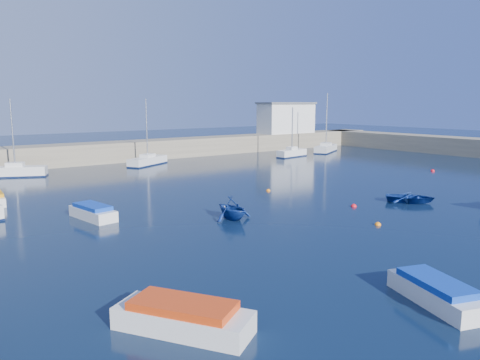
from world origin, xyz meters
TOP-DOWN VIEW (x-y plane):
  - ground at (0.00, 0.00)m, footprint 220.00×220.00m
  - back_wall at (0.00, 46.00)m, footprint 96.00×4.50m
  - right_arm at (44.00, 32.00)m, footprint 4.50×32.00m
  - harbor_office at (30.00, 46.00)m, footprint 10.00×4.00m
  - sailboat_5 at (-14.80, 39.56)m, footprint 6.36×4.21m
  - sailboat_6 at (0.69, 39.78)m, footprint 6.41×4.69m
  - sailboat_7 at (21.62, 35.54)m, footprint 5.48×2.33m
  - sailboat_8 at (30.59, 37.18)m, footprint 7.22×5.18m
  - motorboat_0 at (-17.72, -0.99)m, footprint 3.99×4.98m
  - motorboat_1 at (-14.65, 16.51)m, footprint 2.06×4.26m
  - motorboat_3 at (-8.63, -5.01)m, footprint 2.84×4.54m
  - dinghy_center at (7.32, 6.64)m, footprint 4.29×4.53m
  - dinghy_left at (-7.17, 10.70)m, footprint 2.62×3.02m
  - buoy_0 at (-0.50, 3.82)m, footprint 0.41×0.41m
  - buoy_1 at (2.54, 8.31)m, footprint 0.45×0.45m
  - buoy_3 at (1.49, 17.11)m, footprint 0.38×0.38m
  - buoy_4 at (24.63, 15.07)m, footprint 0.46×0.46m

SIDE VIEW (x-z plane):
  - ground at x=0.00m, z-range 0.00..0.00m
  - buoy_0 at x=-0.50m, z-range -0.21..0.21m
  - buoy_1 at x=2.54m, z-range -0.22..0.22m
  - buoy_3 at x=1.49m, z-range -0.19..0.19m
  - buoy_4 at x=24.63m, z-range -0.23..0.23m
  - dinghy_center at x=7.32m, z-range 0.00..0.76m
  - motorboat_1 at x=-14.65m, z-range -0.03..0.97m
  - motorboat_3 at x=-8.63m, z-range -0.03..0.97m
  - motorboat_0 at x=-17.72m, z-range -0.03..1.05m
  - sailboat_6 at x=0.69m, z-range -3.60..4.73m
  - sailboat_7 at x=21.62m, z-range -2.99..4.17m
  - sailboat_8 at x=30.59m, z-range -4.05..5.25m
  - sailboat_5 at x=-14.80m, z-range -3.51..4.74m
  - dinghy_left at x=-7.17m, z-range 0.00..1.57m
  - back_wall at x=0.00m, z-range 0.00..2.60m
  - right_arm at x=44.00m, z-range 0.00..2.60m
  - harbor_office at x=30.00m, z-range 2.60..7.60m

